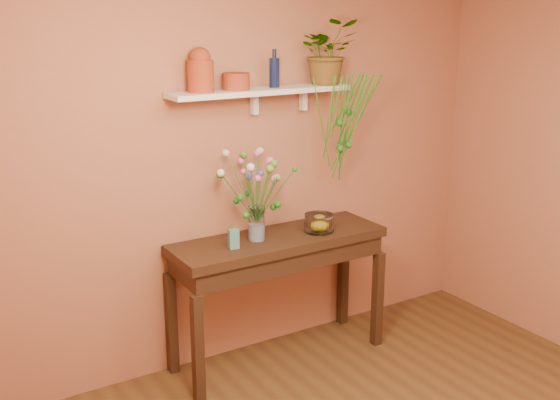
% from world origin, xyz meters
% --- Properties ---
extents(room, '(4.04, 4.04, 2.70)m').
position_xyz_m(room, '(0.00, 0.00, 1.35)').
color(room, '#553919').
rests_on(room, ground).
extents(sideboard, '(1.53, 0.49, 0.93)m').
position_xyz_m(sideboard, '(0.10, 1.73, 0.80)').
color(sideboard, '#331F13').
rests_on(sideboard, ground).
extents(wall_shelf, '(1.30, 0.24, 0.19)m').
position_xyz_m(wall_shelf, '(0.06, 1.87, 1.92)').
color(wall_shelf, white).
rests_on(wall_shelf, room).
extents(terracotta_jug, '(0.19, 0.19, 0.28)m').
position_xyz_m(terracotta_jug, '(-0.38, 1.88, 2.07)').
color(terracotta_jug, '#A62F1A').
rests_on(terracotta_jug, wall_shelf).
extents(terracotta_pot, '(0.19, 0.19, 0.11)m').
position_xyz_m(terracotta_pot, '(-0.13, 1.89, 1.99)').
color(terracotta_pot, '#A62F1A').
rests_on(terracotta_pot, wall_shelf).
extents(blue_bottle, '(0.07, 0.07, 0.25)m').
position_xyz_m(blue_bottle, '(0.15, 1.87, 2.04)').
color(blue_bottle, '#0D1737').
rests_on(blue_bottle, wall_shelf).
extents(spider_plant, '(0.49, 0.46, 0.45)m').
position_xyz_m(spider_plant, '(0.59, 1.87, 2.16)').
color(spider_plant, '#1D7017').
rests_on(spider_plant, wall_shelf).
extents(plant_fronds, '(0.54, 0.34, 0.78)m').
position_xyz_m(plant_fronds, '(0.63, 1.71, 1.68)').
color(plant_fronds, '#1D7017').
rests_on(plant_fronds, wall_shelf).
extents(glass_vase, '(0.11, 0.11, 0.24)m').
position_xyz_m(glass_vase, '(-0.07, 1.74, 1.03)').
color(glass_vase, white).
rests_on(glass_vase, sideboard).
extents(bouquet, '(0.49, 0.43, 0.49)m').
position_xyz_m(bouquet, '(-0.08, 1.74, 1.38)').
color(bouquet, '#386B28').
rests_on(bouquet, glass_vase).
extents(glass_bowl, '(0.21, 0.21, 0.12)m').
position_xyz_m(glass_bowl, '(0.40, 1.67, 0.99)').
color(glass_bowl, white).
rests_on(glass_bowl, sideboard).
extents(lemon, '(0.08, 0.08, 0.08)m').
position_xyz_m(lemon, '(0.42, 1.69, 0.98)').
color(lemon, gold).
rests_on(lemon, glass_bowl).
extents(carton, '(0.07, 0.06, 0.13)m').
position_xyz_m(carton, '(-0.28, 1.68, 1.00)').
color(carton, teal).
rests_on(carton, sideboard).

